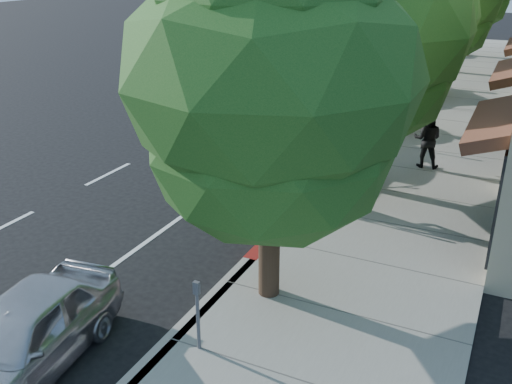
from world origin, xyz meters
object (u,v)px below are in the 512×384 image
Objects in this scene: street_tree_2 at (415,19)px; silver_suv at (277,131)px; street_tree_0 at (271,82)px; near_car_a at (22,336)px; street_tree_1 at (369,33)px; bicycle at (255,177)px; dark_suv_far at (420,44)px; white_pickup at (401,81)px; dark_sedan at (342,111)px; pedestrian at (427,139)px; cyclist at (317,171)px.

silver_suv is (-3.10, -4.50, -3.16)m from street_tree_2.
street_tree_2 is (0.00, 12.00, -0.12)m from street_tree_0.
street_tree_2 is 16.08m from near_car_a.
street_tree_1 is 4.79m from bicycle.
street_tree_2 reaches higher than dark_suv_far.
white_pickup is at bearing -21.13° from bicycle.
dark_suv_far is 1.10× the size of near_car_a.
pedestrian is (3.60, -3.14, 0.31)m from dark_sedan.
pedestrian is at bearing -63.03° from bicycle.
street_tree_2 reaches higher than white_pickup.
near_car_a is (-1.98, -7.90, -0.35)m from cyclist.
pedestrian is (4.02, 11.84, 0.35)m from near_car_a.
street_tree_2 reaches higher than dark_sedan.
silver_suv is at bearing 154.18° from street_tree_1.
bicycle is at bearing 82.38° from near_car_a.
pedestrian is at bearing -76.37° from dark_suv_far.
street_tree_1 is (0.00, 6.00, 0.10)m from street_tree_0.
dark_suv_far reaches higher than bicycle.
white_pickup is 1.28× the size of near_car_a.
cyclist is at bearing 69.06° from near_car_a.
white_pickup is at bearing -80.99° from dark_suv_far.
near_car_a is (-1.23, -21.11, -0.06)m from white_pickup.
silver_suv is at bearing -88.43° from dark_suv_far.
street_tree_1 reaches higher than bicycle.
street_tree_1 is at bearing 67.66° from near_car_a.
near_car_a is at bearing 66.23° from pedestrian.
street_tree_1 is 4.35× the size of bicycle.
pedestrian reaches higher than bicycle.
white_pickup reaches higher than bicycle.
dark_suv_far is at bearing -15.66° from bicycle.
street_tree_1 reaches higher than white_pickup.
silver_suv reaches higher than dark_sedan.
white_pickup reaches higher than near_car_a.
white_pickup is (-1.40, 17.61, -3.46)m from street_tree_0.
street_tree_0 is at bearing 46.22° from near_car_a.
street_tree_1 is 3.57× the size of cyclist.
dark_sedan is at bearing -166.76° from street_tree_2.
bicycle is 0.43× the size of near_car_a.
street_tree_1 is at bearing -78.39° from bicycle.
street_tree_0 is at bearing -74.07° from dark_sedan.
street_tree_0 is at bearing -167.79° from bicycle.
dark_sedan is 2.48× the size of pedestrian.
street_tree_2 is 4.96m from pedestrian.
dark_sedan reaches higher than near_car_a.
street_tree_2 is 1.03× the size of silver_suv.
bicycle is 0.39× the size of dark_suv_far.
cyclist is 0.41× the size of white_pickup.
street_tree_1 reaches higher than dark_sedan.
street_tree_0 is at bearing 75.50° from pedestrian.
cyclist reaches higher than white_pickup.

